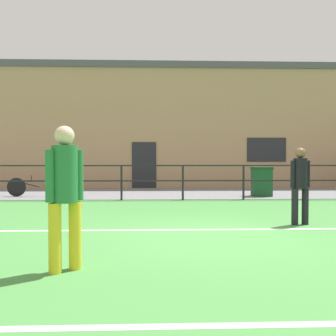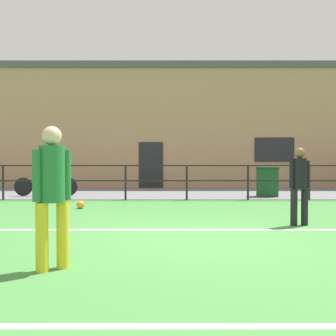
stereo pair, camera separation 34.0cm
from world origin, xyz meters
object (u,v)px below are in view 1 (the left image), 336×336
at_px(player_goalkeeper, 300,181).
at_px(player_striker, 65,189).
at_px(trash_bin_0, 262,181).
at_px(soccer_ball_spare, 78,205).
at_px(bicycle_parked_0, 39,187).

xyz_separation_m(player_goalkeeper, player_striker, (-4.06, -3.13, 0.10)).
distance_m(player_striker, trash_bin_0, 10.24).
height_order(player_goalkeeper, trash_bin_0, player_goalkeeper).
bearing_deg(trash_bin_0, player_striker, -118.66).
height_order(player_goalkeeper, player_striker, player_striker).
distance_m(soccer_ball_spare, trash_bin_0, 6.70).
relative_size(player_goalkeeper, trash_bin_0, 1.52).
height_order(player_striker, bicycle_parked_0, player_striker).
bearing_deg(soccer_ball_spare, trash_bin_0, 28.49).
distance_m(player_goalkeeper, player_striker, 5.13).
xyz_separation_m(player_goalkeeper, soccer_ball_spare, (-5.03, 2.66, -0.79)).
height_order(soccer_ball_spare, trash_bin_0, trash_bin_0).
relative_size(player_goalkeeper, player_striker, 0.90).
relative_size(soccer_ball_spare, bicycle_parked_0, 0.10).
height_order(player_striker, soccer_ball_spare, player_striker).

